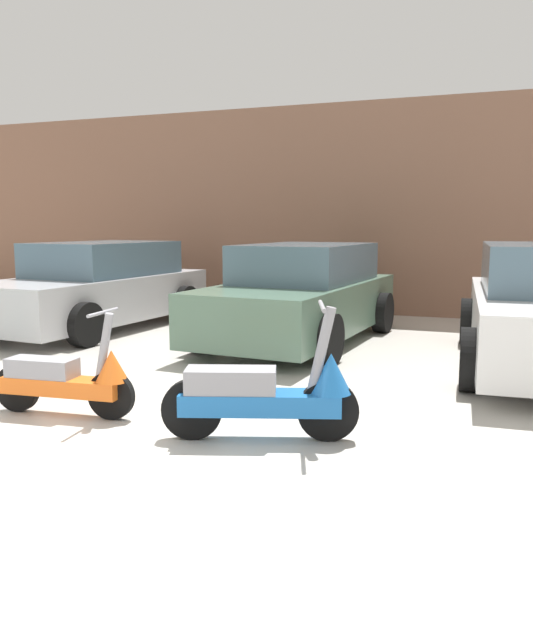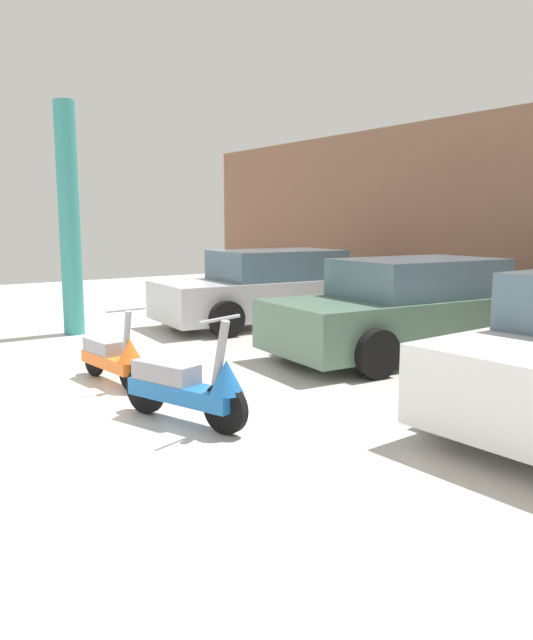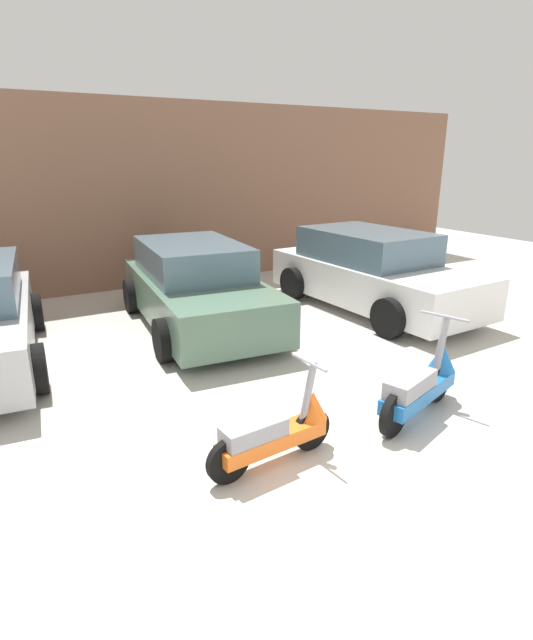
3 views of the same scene
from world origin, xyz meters
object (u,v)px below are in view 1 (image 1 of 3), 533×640
at_px(scooter_front_right, 269,392).
at_px(car_rear_left, 98,287).
at_px(car_rear_center, 301,295).
at_px(scooter_front_left, 69,378).

height_order(scooter_front_right, car_rear_left, car_rear_left).
bearing_deg(scooter_front_right, car_rear_left, 119.04).
bearing_deg(car_rear_center, scooter_front_right, 18.49).
bearing_deg(scooter_front_left, scooter_front_right, -4.96).
bearing_deg(scooter_front_left, car_rear_center, 72.83).
xyz_separation_m(scooter_front_right, car_rear_left, (-4.53, 4.21, 0.29)).
distance_m(scooter_front_left, scooter_front_right, 1.91).
bearing_deg(car_rear_center, car_rear_left, -83.98).
bearing_deg(scooter_front_left, car_rear_left, 116.59).
relative_size(scooter_front_left, car_rear_left, 0.32).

